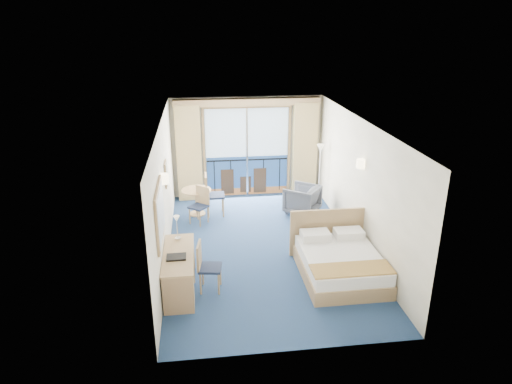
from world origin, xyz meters
The scene contains 22 objects.
floor centered at (0.00, 0.00, 0.00)m, with size 6.50×6.50×0.00m, color navy.
room_walls centered at (0.00, 0.00, 1.78)m, with size 4.04×6.54×2.72m.
balcony_door centered at (-0.01, 3.22, 1.14)m, with size 2.36×0.03×2.52m.
curtain_left centered at (-1.55, 3.07, 1.28)m, with size 0.65×0.22×2.55m, color tan.
curtain_right centered at (1.55, 3.07, 1.28)m, with size 0.65×0.22×2.55m, color tan.
pelmet centered at (0.00, 3.10, 2.58)m, with size 3.80×0.25×0.18m, color tan.
mirror centered at (-1.97, -1.50, 1.55)m, with size 0.05×1.25×0.95m.
wall_print centered at (-1.97, 0.45, 1.60)m, with size 0.04×0.42×0.52m.
sconce_left centered at (-1.94, -0.60, 1.85)m, with size 0.18×0.18×0.18m, color #FFE7B2.
sconce_right centered at (1.94, -0.15, 1.85)m, with size 0.18×0.18×0.18m, color #FFE7B2.
bed centered at (1.26, -1.27, 0.28)m, with size 1.58×1.87×0.99m.
nightstand centered at (1.79, 0.16, 0.24)m, with size 0.37×0.36×0.49m, color #9D8353.
phone centered at (1.77, 0.19, 0.53)m, with size 0.16×0.13×0.07m, color silver.
armchair centered at (1.22, 1.78, 0.35)m, with size 0.75×0.77×0.71m, color #474E56.
floor_lamp centered at (1.79, 2.33, 1.21)m, with size 0.22×0.22×1.60m.
desk centered at (-1.72, -1.80, 0.40)m, with size 0.54×1.56×0.73m.
desk_chair centered at (-1.26, -1.45, 0.52)m, with size 0.46×0.45×0.92m.
folder centered at (-1.75, -1.54, 0.75)m, with size 0.33×0.25×0.03m, color black.
desk_lamp centered at (-1.74, -0.84, 1.07)m, with size 0.12×0.12×0.46m.
round_table centered at (-1.40, 2.00, 0.50)m, with size 0.73×0.73×0.65m.
table_chair_a centered at (-1.03, 1.93, 0.59)m, with size 0.46×0.45×1.05m.
table_chair_b centered at (-1.31, 1.51, 0.50)m, with size 0.54×0.54×0.88m.
Camera 1 is at (-1.27, -8.58, 4.56)m, focal length 32.00 mm.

